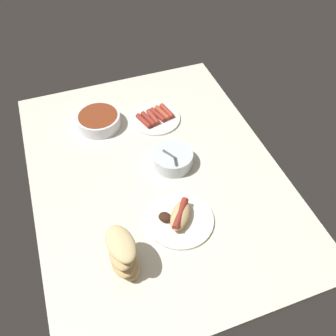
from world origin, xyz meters
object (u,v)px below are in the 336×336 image
bread_stack (123,253)px  bowl_chili (99,120)px  plate_sausages (156,118)px  bowl_coleslaw (173,158)px  plate_hotdog_assembled (180,218)px

bread_stack → bowl_chili: (-64.36, 6.44, -4.21)cm
bread_stack → plate_sausages: 67.19cm
bowl_coleslaw → plate_hotdog_assembled: bowl_coleslaw is taller
bowl_coleslaw → plate_sausages: bowl_coleslaw is taller
plate_sausages → bowl_chili: bearing=-100.7°
bowl_coleslaw → bowl_chili: size_ratio=0.87×
bread_stack → bowl_chili: 64.82cm
bowl_coleslaw → bowl_chili: bowl_coleslaw is taller
bread_stack → plate_sausages: size_ratio=0.71×
bowl_chili → plate_sausages: (4.42, 23.28, -1.94)cm
plate_hotdog_assembled → plate_sausages: 51.49cm
bowl_chili → plate_sausages: 23.78cm
plate_hotdog_assembled → plate_sausages: (-50.79, 8.46, -0.75)cm
plate_hotdog_assembled → plate_sausages: size_ratio=1.08×
bowl_chili → plate_sausages: bowl_chili is taller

